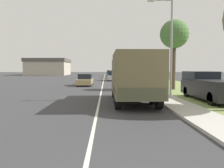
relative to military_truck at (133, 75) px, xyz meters
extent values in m
plane|color=#38383A|center=(-2.10, 28.08, -1.68)|extent=(180.00, 180.00, 0.00)
cube|color=silver|center=(-2.10, 28.08, -1.68)|extent=(0.12, 120.00, 0.00)
cube|color=beige|center=(2.40, 28.08, -1.62)|extent=(1.80, 120.00, 0.12)
cube|color=olive|center=(6.80, 28.08, -1.67)|extent=(7.00, 120.00, 0.02)
cube|color=#606647|center=(0.00, 2.63, -0.04)|extent=(2.44, 1.97, 2.12)
cube|color=brown|center=(0.00, -0.88, 0.10)|extent=(2.44, 5.06, 2.41)
cube|color=#606647|center=(0.00, -3.36, -0.75)|extent=(2.32, 0.10, 0.60)
cube|color=red|center=(-0.92, -3.38, -0.55)|extent=(0.12, 0.06, 0.12)
cube|color=red|center=(0.92, -3.38, -0.55)|extent=(0.12, 0.06, 0.12)
cylinder|color=black|center=(-1.07, 2.53, -1.13)|extent=(0.30, 1.10, 1.10)
cylinder|color=black|center=(1.07, 2.53, -1.13)|extent=(0.30, 1.10, 1.10)
cylinder|color=black|center=(-1.07, -2.14, -1.13)|extent=(0.30, 1.10, 1.10)
cylinder|color=black|center=(1.07, -2.14, -1.13)|extent=(0.30, 1.10, 1.10)
cylinder|color=black|center=(-1.07, -0.63, -1.13)|extent=(0.30, 1.10, 1.10)
cylinder|color=black|center=(1.07, -0.63, -1.13)|extent=(0.30, 1.10, 1.10)
cube|color=tan|center=(-4.28, 13.74, -1.19)|extent=(1.78, 4.54, 0.62)
cube|color=black|center=(-4.28, 13.83, -0.56)|extent=(1.57, 2.04, 0.65)
cylinder|color=black|center=(-5.07, 15.20, -1.36)|extent=(0.20, 0.64, 0.64)
cylinder|color=black|center=(-3.49, 15.20, -1.36)|extent=(0.20, 0.64, 0.64)
cylinder|color=black|center=(-5.07, 12.29, -1.36)|extent=(0.20, 0.64, 0.64)
cylinder|color=black|center=(-3.49, 12.29, -1.36)|extent=(0.20, 0.64, 0.64)
cube|color=#B7BABF|center=(-0.51, 24.60, -1.13)|extent=(1.85, 4.50, 0.74)
cube|color=black|center=(-0.51, 24.69, -0.39)|extent=(1.62, 2.03, 0.75)
cylinder|color=black|center=(-1.33, 26.04, -1.36)|extent=(0.20, 0.64, 0.64)
cylinder|color=black|center=(0.31, 26.04, -1.36)|extent=(0.20, 0.64, 0.64)
cylinder|color=black|center=(-1.33, 23.16, -1.36)|extent=(0.20, 0.64, 0.64)
cylinder|color=black|center=(0.31, 23.16, -1.36)|extent=(0.20, 0.64, 0.64)
cube|color=tan|center=(-0.06, 34.35, -1.12)|extent=(1.76, 4.58, 0.76)
cube|color=black|center=(-0.06, 34.44, -0.37)|extent=(1.55, 2.06, 0.76)
cylinder|color=black|center=(-0.84, 35.82, -1.36)|extent=(0.20, 0.64, 0.64)
cylinder|color=black|center=(0.72, 35.82, -1.36)|extent=(0.20, 0.64, 0.64)
cylinder|color=black|center=(-0.84, 32.88, -1.36)|extent=(0.20, 0.64, 0.64)
cylinder|color=black|center=(0.72, 32.88, -1.36)|extent=(0.20, 0.64, 0.64)
cube|color=#336B3D|center=(-0.65, 46.92, -1.14)|extent=(1.76, 4.63, 0.72)
cube|color=black|center=(-0.65, 47.01, -0.42)|extent=(1.55, 2.08, 0.73)
cylinder|color=black|center=(-1.43, 48.40, -1.36)|extent=(0.20, 0.64, 0.64)
cylinder|color=black|center=(0.13, 48.40, -1.36)|extent=(0.20, 0.64, 0.64)
cylinder|color=black|center=(-1.43, 45.43, -1.36)|extent=(0.20, 0.64, 0.64)
cylinder|color=black|center=(0.13, 45.43, -1.36)|extent=(0.20, 0.64, 0.64)
cube|color=black|center=(5.18, 0.67, -0.92)|extent=(1.99, 5.80, 1.01)
cube|color=black|center=(5.18, 2.35, -0.10)|extent=(1.83, 2.43, 0.64)
cube|color=black|center=(5.18, -0.55, -0.36)|extent=(1.99, 3.36, 0.12)
cylinder|color=black|center=(4.31, 2.58, -1.28)|extent=(0.24, 0.76, 0.76)
cylinder|color=black|center=(6.05, 2.58, -1.28)|extent=(0.24, 0.76, 0.76)
cylinder|color=black|center=(4.31, -1.24, -1.28)|extent=(0.24, 0.76, 0.76)
cylinder|color=gray|center=(2.65, 1.08, 1.73)|extent=(0.14, 0.14, 6.59)
cylinder|color=gray|center=(1.95, 1.08, 4.88)|extent=(1.40, 0.11, 0.11)
cube|color=#B2B2AD|center=(1.25, 1.08, 4.85)|extent=(0.44, 0.24, 0.16)
cylinder|color=#4C3D2D|center=(5.05, 8.22, 0.69)|extent=(0.38, 0.38, 4.70)
sphere|color=#477038|center=(5.05, 8.22, 3.81)|extent=(2.80, 2.80, 2.80)
cube|color=#B2A893|center=(-20.32, 58.24, 0.42)|extent=(12.19, 12.14, 4.20)
cube|color=#514C47|center=(-20.32, 58.24, 3.05)|extent=(12.68, 12.62, 1.05)
camera|label=1|loc=(-1.66, -13.33, 0.42)|focal=35.00mm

